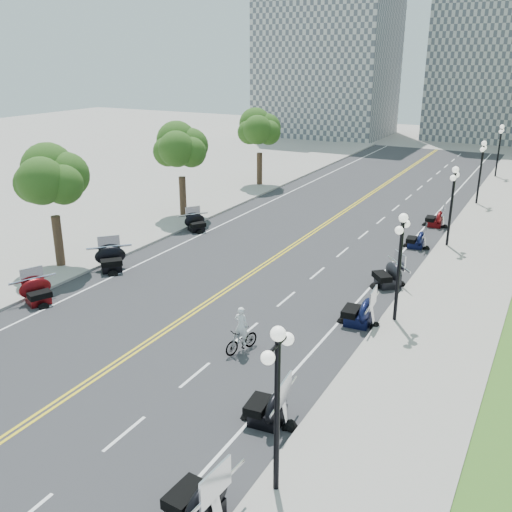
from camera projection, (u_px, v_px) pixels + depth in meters
The scene contains 45 objects.
ground at pixel (186, 317), 26.27m from camera, with size 160.00×160.00×0.00m, color gray.
road at pixel (281, 254), 34.55m from camera, with size 16.00×90.00×0.01m, color #333335.
centerline_yellow_a at pixel (279, 253), 34.61m from camera, with size 0.12×90.00×0.00m, color yellow.
centerline_yellow_b at pixel (283, 254), 34.50m from camera, with size 0.12×90.00×0.00m, color yellow.
edge_line_north at pixel (384, 272), 31.69m from camera, with size 0.12×90.00×0.00m, color white.
edge_line_south at pixel (194, 238), 37.41m from camera, with size 0.12×90.00×0.00m, color white.
lane_dash_4 at pixel (125, 433), 18.20m from camera, with size 0.12×2.00×0.00m, color white.
lane_dash_5 at pixel (195, 375), 21.51m from camera, with size 0.12×2.00×0.00m, color white.
lane_dash_6 at pixel (247, 332), 24.83m from camera, with size 0.12×2.00×0.00m, color white.
lane_dash_7 at pixel (286, 299), 28.15m from camera, with size 0.12×2.00×0.00m, color white.
lane_dash_8 at pixel (317, 273), 31.46m from camera, with size 0.12×2.00×0.00m, color white.
lane_dash_9 at pixel (343, 252), 34.78m from camera, with size 0.12×2.00×0.00m, color white.
lane_dash_10 at pixel (363, 235), 38.09m from camera, with size 0.12×2.00×0.00m, color white.
lane_dash_11 at pixel (381, 220), 41.41m from camera, with size 0.12×2.00×0.00m, color white.
lane_dash_12 at pixel (396, 208), 44.73m from camera, with size 0.12×2.00×0.00m, color white.
lane_dash_13 at pixel (409, 197), 48.04m from camera, with size 0.12×2.00×0.00m, color white.
lane_dash_14 at pixel (420, 188), 51.36m from camera, with size 0.12×2.00×0.00m, color white.
lane_dash_15 at pixel (430, 180), 54.68m from camera, with size 0.12×2.00×0.00m, color white.
lane_dash_16 at pixel (438, 172), 57.99m from camera, with size 0.12×2.00×0.00m, color white.
lane_dash_17 at pixel (446, 166), 61.31m from camera, with size 0.12×2.00×0.00m, color white.
lane_dash_18 at pixel (453, 160), 64.62m from camera, with size 0.12×2.00×0.00m, color white.
lane_dash_19 at pixel (459, 155), 67.94m from camera, with size 0.12×2.00×0.00m, color white.
sidewalk_north at pixel (461, 284), 29.84m from camera, with size 5.00×90.00×0.15m, color #9E9991.
sidewalk_south at pixel (144, 229), 39.23m from camera, with size 5.00×90.00×0.15m, color #9E9991.
distant_block_a at pixel (328, 42), 81.35m from camera, with size 18.00×14.00×26.00m, color gray.
distant_block_b at pixel (500, 25), 75.81m from camera, with size 16.00×12.00×30.00m, color gray.
street_lamp_1 at pixel (277, 412), 14.91m from camera, with size 0.50×1.20×4.90m, color black, non-canonical shape.
street_lamp_2 at pixel (399, 269), 24.86m from camera, with size 0.50×1.20×4.90m, color black, non-canonical shape.
street_lamp_3 at pixel (451, 207), 34.81m from camera, with size 0.50×1.20×4.90m, color black, non-canonical shape.
street_lamp_4 at pixel (480, 173), 44.76m from camera, with size 0.50×1.20×4.90m, color black, non-canonical shape.
street_lamp_5 at pixel (499, 151), 54.71m from camera, with size 0.50×1.20×4.90m, color black, non-canonical shape.
tree_2 at pixel (51, 185), 30.80m from camera, with size 4.80×4.80×9.20m, color #235619, non-canonical shape.
tree_3 at pixel (181, 153), 40.75m from camera, with size 4.80×4.80×9.20m, color #235619, non-canonical shape.
tree_4 at pixel (260, 133), 50.70m from camera, with size 4.80×4.80×9.20m, color #235619, non-canonical shape.
motorcycle_n_3 at pixel (196, 496), 14.58m from camera, with size 2.23×2.23×1.56m, color black, non-canonical shape.
motorcycle_n_4 at pixel (267, 404), 18.53m from camera, with size 2.06×2.06×1.44m, color black, non-canonical shape.
motorcycle_n_6 at pixel (359, 309), 25.29m from camera, with size 2.11×2.11×1.47m, color black, non-canonical shape.
motorcycle_n_7 at pixel (388, 273), 29.46m from camera, with size 2.09×2.09×1.46m, color black, non-canonical shape.
motorcycle_n_9 at pixel (416, 238), 35.41m from camera, with size 1.78×1.78×1.24m, color black, non-canonical shape.
motorcycle_n_10 at pixel (435, 217), 39.75m from camera, with size 1.89×1.89×1.33m, color #590A0C, non-canonical shape.
motorcycle_s_5 at pixel (37, 290), 27.46m from camera, with size 1.95×1.95×1.37m, color #590A0C, non-canonical shape.
motorcycle_s_6 at pixel (111, 258), 31.61m from camera, with size 2.14×2.14×1.50m, color black, non-canonical shape.
motorcycle_s_8 at pixel (196, 222), 38.75m from camera, with size 1.86×1.86×1.30m, color black, non-canonical shape.
bicycle at pixel (241, 340), 23.06m from camera, with size 0.48×1.71×1.03m, color #A51414.
cyclist_rider at pixel (241, 310), 22.61m from camera, with size 0.60×0.39×1.63m, color white.
Camera 1 is at (14.13, -19.41, 11.47)m, focal length 40.00 mm.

